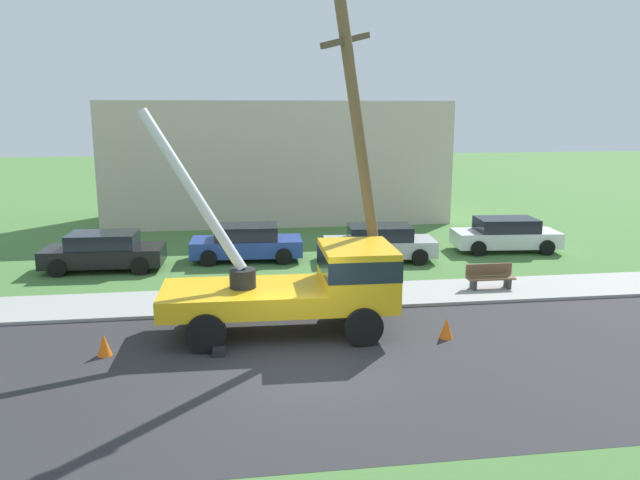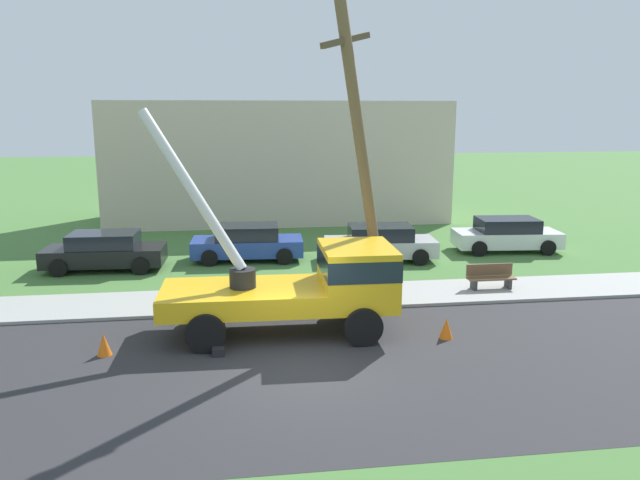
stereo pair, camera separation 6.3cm
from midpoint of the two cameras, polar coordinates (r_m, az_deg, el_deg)
ground_plane at (r=26.03m, az=-4.53°, el=-1.27°), size 120.00×120.00×0.00m
road_asphalt at (r=14.63m, az=-1.58°, el=-11.89°), size 80.00×8.31×0.01m
sidewalk_strip at (r=19.71m, az=-3.36°, el=-5.43°), size 80.00×2.58×0.10m
utility_truck at (r=16.61m, az=-0.87°, el=-3.83°), size 6.76×3.21×5.98m
leaning_utility_pole at (r=17.52m, az=4.06°, el=7.39°), size 2.41×1.90×8.84m
traffic_cone_ahead at (r=16.75m, az=11.70°, el=-7.99°), size 0.36×0.36×0.56m
traffic_cone_behind at (r=16.22m, az=-19.24°, el=-9.11°), size 0.36×0.36×0.56m
traffic_cone_curbside at (r=18.45m, az=4.25°, el=-5.90°), size 0.36×0.36×0.56m
parked_sedan_black at (r=24.61m, az=-19.22°, el=-0.98°), size 4.46×2.13×1.42m
parked_sedan_blue at (r=24.91m, az=-6.67°, el=-0.24°), size 4.48×2.15×1.42m
parked_sedan_silver at (r=24.79m, az=5.65°, el=-0.27°), size 4.53×2.25×1.42m
parked_sedan_white at (r=27.52m, az=16.94°, el=0.47°), size 4.54×2.26×1.42m
park_bench at (r=21.32m, az=15.58°, el=-3.36°), size 1.60×0.45×0.90m
lowrise_building_backdrop at (r=34.22m, az=-3.87°, el=7.31°), size 18.00×6.00×6.40m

